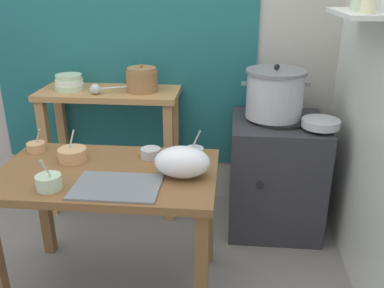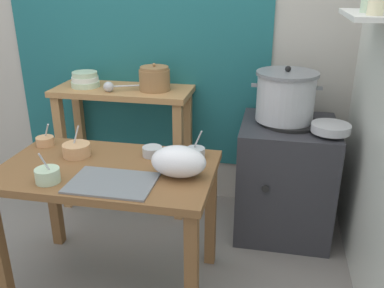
# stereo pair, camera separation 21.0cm
# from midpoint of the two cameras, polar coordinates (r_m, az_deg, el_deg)

# --- Properties ---
(ground_plane) EXTENTS (9.00, 9.00, 0.00)m
(ground_plane) POSITION_cam_midpoint_polar(r_m,az_deg,el_deg) (2.58, -12.95, -17.76)
(ground_plane) COLOR gray
(wall_back) EXTENTS (4.40, 0.12, 2.60)m
(wall_back) POSITION_cam_midpoint_polar(r_m,az_deg,el_deg) (3.04, -7.12, 15.79)
(wall_back) COLOR #B2ADA3
(wall_back) RESTS_ON ground
(prep_table) EXTENTS (1.10, 0.66, 0.72)m
(prep_table) POSITION_cam_midpoint_polar(r_m,az_deg,el_deg) (2.20, -14.08, -6.23)
(prep_table) COLOR brown
(prep_table) RESTS_ON ground
(back_shelf_table) EXTENTS (0.96, 0.40, 0.90)m
(back_shelf_table) POSITION_cam_midpoint_polar(r_m,az_deg,el_deg) (3.00, -13.01, 3.07)
(back_shelf_table) COLOR #B27F4C
(back_shelf_table) RESTS_ON ground
(stove_block) EXTENTS (0.60, 0.61, 0.78)m
(stove_block) POSITION_cam_midpoint_polar(r_m,az_deg,el_deg) (2.86, 9.24, -4.07)
(stove_block) COLOR #2D2D33
(stove_block) RESTS_ON ground
(steamer_pot) EXTENTS (0.43, 0.38, 0.34)m
(steamer_pot) POSITION_cam_midpoint_polar(r_m,az_deg,el_deg) (2.68, 9.08, 6.80)
(steamer_pot) COLOR #B7BABF
(steamer_pot) RESTS_ON stove_block
(clay_pot) EXTENTS (0.21, 0.21, 0.19)m
(clay_pot) POSITION_cam_midpoint_polar(r_m,az_deg,el_deg) (2.86, -8.99, 8.67)
(clay_pot) COLOR olive
(clay_pot) RESTS_ON back_shelf_table
(bowl_stack_enamel) EXTENTS (0.20, 0.20, 0.11)m
(bowl_stack_enamel) POSITION_cam_midpoint_polar(r_m,az_deg,el_deg) (3.02, -18.41, 7.97)
(bowl_stack_enamel) COLOR #B7D1AD
(bowl_stack_enamel) RESTS_ON back_shelf_table
(ladle) EXTENTS (0.29, 0.14, 0.07)m
(ladle) POSITION_cam_midpoint_polar(r_m,az_deg,el_deg) (2.85, -14.91, 7.27)
(ladle) COLOR #B7BABF
(ladle) RESTS_ON back_shelf_table
(serving_tray) EXTENTS (0.40, 0.28, 0.01)m
(serving_tray) POSITION_cam_midpoint_polar(r_m,az_deg,el_deg) (1.98, -13.30, -5.77)
(serving_tray) COLOR slate
(serving_tray) RESTS_ON prep_table
(plastic_bag) EXTENTS (0.27, 0.18, 0.15)m
(plastic_bag) POSITION_cam_midpoint_polar(r_m,az_deg,el_deg) (2.00, -4.35, -2.54)
(plastic_bag) COLOR white
(plastic_bag) RESTS_ON prep_table
(wide_pan) EXTENTS (0.23, 0.23, 0.05)m
(wide_pan) POSITION_cam_midpoint_polar(r_m,az_deg,el_deg) (2.59, 15.03, 2.72)
(wide_pan) COLOR #B7BABF
(wide_pan) RESTS_ON stove_block
(prep_bowl_0) EXTENTS (0.15, 0.15, 0.16)m
(prep_bowl_0) POSITION_cam_midpoint_polar(r_m,az_deg,el_deg) (2.30, -18.60, -1.38)
(prep_bowl_0) COLOR tan
(prep_bowl_0) RESTS_ON prep_table
(prep_bowl_1) EXTENTS (0.10, 0.10, 0.13)m
(prep_bowl_1) POSITION_cam_midpoint_polar(r_m,az_deg,el_deg) (2.50, -22.85, -0.37)
(prep_bowl_1) COLOR tan
(prep_bowl_1) RESTS_ON prep_table
(prep_bowl_2) EXTENTS (0.12, 0.12, 0.16)m
(prep_bowl_2) POSITION_cam_midpoint_polar(r_m,az_deg,el_deg) (2.04, -21.87, -4.87)
(prep_bowl_2) COLOR #B7D1AD
(prep_bowl_2) RESTS_ON prep_table
(prep_bowl_3) EXTENTS (0.10, 0.10, 0.15)m
(prep_bowl_3) POSITION_cam_midpoint_polar(r_m,az_deg,el_deg) (2.24, -2.37, -1.10)
(prep_bowl_3) COLOR #B7BABF
(prep_bowl_3) RESTS_ON prep_table
(prep_bowl_4) EXTENTS (0.11, 0.11, 0.05)m
(prep_bowl_4) POSITION_cam_midpoint_polar(r_m,az_deg,el_deg) (2.25, -8.37, -1.23)
(prep_bowl_4) COLOR #B7BABF
(prep_bowl_4) RESTS_ON prep_table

